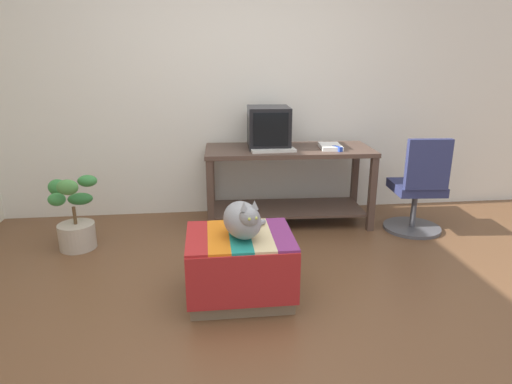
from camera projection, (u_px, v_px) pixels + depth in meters
The scene contains 12 objects.
ground_plane at pixel (263, 316), 2.71m from camera, with size 14.00×14.00×0.00m, color brown.
back_wall at pixel (237, 83), 4.28m from camera, with size 8.00×0.10×2.60m, color silver.
desk at pixel (288, 172), 4.13m from camera, with size 1.57×0.69×0.74m.
tv_monitor at pixel (269, 128), 4.05m from camera, with size 0.39×0.42×0.38m.
keyboard at pixel (273, 150), 3.91m from camera, with size 0.40×0.15×0.02m, color beige.
book at pixel (330, 146), 4.04m from camera, with size 0.19×0.29×0.04m, color white.
ottoman_with_blanket at pixel (240, 266), 2.87m from camera, with size 0.69×0.57×0.45m.
cat at pixel (243, 220), 2.73m from camera, with size 0.33×0.41×0.28m.
potted_plant at pixel (75, 221), 3.63m from camera, with size 0.41×0.40×0.64m.
office_chair at pixel (418, 192), 3.93m from camera, with size 0.52×0.52×0.89m.
stapler at pixel (337, 149), 3.94m from camera, with size 0.04×0.11×0.04m, color #2342B7.
pen at pixel (325, 146), 4.12m from camera, with size 0.01×0.01×0.14m, color #B7B7BC.
Camera 1 is at (-0.31, -2.34, 1.54)m, focal length 30.58 mm.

